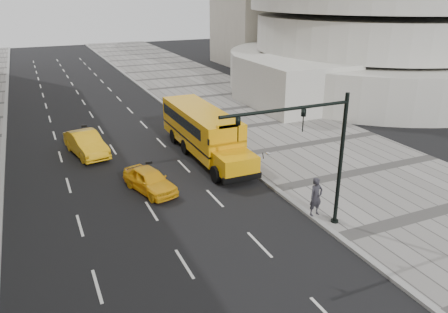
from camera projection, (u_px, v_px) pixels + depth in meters
name	position (u px, v px, depth m)	size (l,w,h in m)	color
ground	(145.00, 173.00, 26.76)	(140.00, 140.00, 0.00)	black
sidewalk_museum	(309.00, 145.00, 31.35)	(12.00, 140.00, 0.15)	gray
curb_museum	(233.00, 157.00, 29.04)	(0.30, 140.00, 0.15)	gray
curb_far	(1.00, 195.00, 23.65)	(0.30, 140.00, 0.15)	gray
school_bus	(202.00, 128.00, 29.38)	(2.96, 11.56, 3.19)	#EEA40B
taxi_near	(150.00, 180.00, 24.06)	(1.57, 3.90, 1.33)	yellow
taxi_far	(86.00, 144.00, 29.35)	(1.67, 4.80, 1.58)	yellow
pedestrian	(316.00, 197.00, 21.10)	(0.71, 0.47, 1.95)	#2B2A31
traffic_signal	(316.00, 148.00, 18.84)	(6.18, 0.36, 6.40)	black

